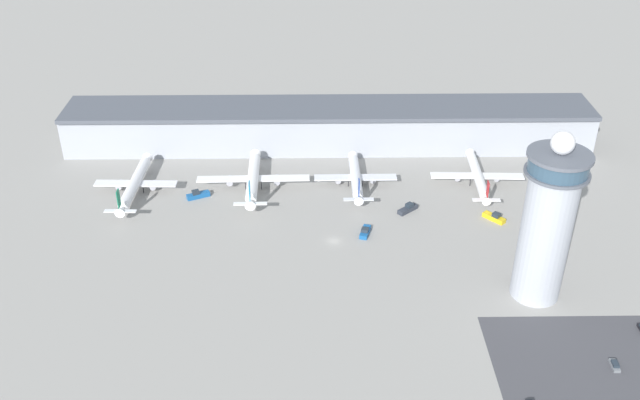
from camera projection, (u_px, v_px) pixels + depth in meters
ground_plane at (334, 241)px, 233.71m from camera, size 1000.00×1000.00×0.00m
terminal_building at (329, 126)px, 289.17m from camera, size 211.26×25.00×17.51m
control_tower at (547, 223)px, 197.71m from camera, size 17.44×17.44×52.61m
parking_lot_surface at (616, 366)px, 184.37m from camera, size 64.00×40.00×0.01m
airplane_gate_alpha at (135, 183)px, 258.63m from camera, size 30.17×41.40×12.30m
airplane_gate_bravo at (253, 178)px, 260.40m from camera, size 41.43×39.10×13.48m
airplane_gate_charlie at (356, 177)px, 262.82m from camera, size 30.58×34.89×11.92m
airplane_gate_delta at (478, 176)px, 262.71m from camera, size 34.47×37.72×11.77m
service_truck_catering at (494, 217)px, 244.30m from camera, size 7.32×7.58×2.97m
service_truck_fuel at (198, 195)px, 257.24m from camera, size 8.56×5.63×3.08m
service_truck_baggage at (365, 232)px, 236.92m from camera, size 4.46×7.87×2.60m
service_truck_water at (408, 209)px, 249.26m from camera, size 7.73×7.07×2.82m
car_silver_sedan at (615, 365)px, 183.96m from camera, size 1.90×4.62×1.47m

